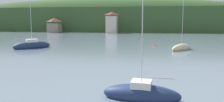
# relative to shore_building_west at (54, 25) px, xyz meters

# --- Properties ---
(wooded_hillside) EXTENTS (352.00, 48.45, 30.36)m
(wooded_hillside) POSITION_rel_shore_building_west_xyz_m (25.71, 33.62, 1.77)
(wooded_hillside) COLOR #38562D
(wooded_hillside) RESTS_ON ground_plane
(shore_building_west) EXTENTS (5.90, 5.15, 6.81)m
(shore_building_west) POSITION_rel_shore_building_west_xyz_m (0.00, 0.00, 0.00)
(shore_building_west) COLOR gray
(shore_building_west) RESTS_ON ground_plane
(shore_building_westcentral) EXTENTS (5.08, 3.84, 9.47)m
(shore_building_westcentral) POSITION_rel_shore_building_west_xyz_m (27.69, -0.63, 1.28)
(shore_building_westcentral) COLOR beige
(shore_building_westcentral) RESTS_ON ground_plane
(sailboat_far_4) EXTENTS (6.58, 7.28, 10.60)m
(sailboat_far_4) POSITION_rel_shore_building_west_xyz_m (21.07, -58.81, -2.78)
(sailboat_far_4) COLOR navy
(sailboat_far_4) RESTS_ON ground_plane
(sailboat_far_8) EXTENTS (5.09, 6.01, 10.02)m
(sailboat_far_8) POSITION_rel_shore_building_west_xyz_m (51.17, -56.58, -2.92)
(sailboat_far_8) COLOR #CCBC8E
(sailboat_far_8) RESTS_ON ground_plane
(sailboat_mid_10) EXTENTS (5.84, 2.34, 8.68)m
(sailboat_mid_10) POSITION_rel_shore_building_west_xyz_m (44.61, -85.66, -2.92)
(sailboat_mid_10) COLOR navy
(sailboat_mid_10) RESTS_ON ground_plane
(mooring_buoy_mid) EXTENTS (0.59, 0.59, 0.59)m
(mooring_buoy_mid) POSITION_rel_shore_building_west_xyz_m (46.00, -49.66, -3.32)
(mooring_buoy_mid) COLOR red
(mooring_buoy_mid) RESTS_ON ground_plane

